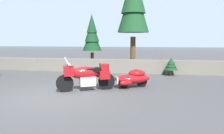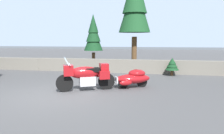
{
  "view_description": "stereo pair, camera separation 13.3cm",
  "coord_description": "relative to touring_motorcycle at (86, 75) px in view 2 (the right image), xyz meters",
  "views": [
    {
      "loc": [
        3.34,
        -7.05,
        1.97
      ],
      "look_at": [
        1.68,
        1.8,
        0.85
      ],
      "focal_mm": 34.7,
      "sensor_mm": 36.0,
      "label": 1
    },
    {
      "loc": [
        3.47,
        -7.02,
        1.97
      ],
      "look_at": [
        1.68,
        1.8,
        0.85
      ],
      "focal_mm": 34.7,
      "sensor_mm": 36.0,
      "label": 2
    }
  ],
  "objects": [
    {
      "name": "ground_plane",
      "position": [
        -0.8,
        -0.96,
        -0.62
      ],
      "size": [
        80.0,
        80.0,
        0.0
      ],
      "primitive_type": "plane",
      "color": "#4C4C4F"
    },
    {
      "name": "stone_guard_wall",
      "position": [
        -0.98,
        5.02,
        -0.23
      ],
      "size": [
        24.0,
        0.63,
        0.8
      ],
      "color": "slate",
      "rests_on": "ground"
    },
    {
      "name": "distant_ridgeline",
      "position": [
        -0.8,
        95.02,
        7.38
      ],
      "size": [
        240.0,
        80.0,
        16.0
      ],
      "primitive_type": "cube",
      "color": "#8C9EB7",
      "rests_on": "ground"
    },
    {
      "name": "touring_motorcycle",
      "position": [
        0.0,
        0.0,
        0.0
      ],
      "size": [
        2.13,
        1.34,
        1.33
      ],
      "color": "black",
      "rests_on": "ground"
    },
    {
      "name": "car_shaped_trailer",
      "position": [
        1.76,
        0.88,
        -0.21
      ],
      "size": [
        2.13,
        1.31,
        0.76
      ],
      "color": "black",
      "rests_on": "ground"
    },
    {
      "name": "pine_tree_secondary",
      "position": [
        -1.69,
        6.85,
        1.75
      ],
      "size": [
        1.34,
        1.34,
        3.78
      ],
      "color": "brown",
      "rests_on": "ground"
    },
    {
      "name": "pine_sapling_near",
      "position": [
        3.57,
        4.36,
        0.0
      ],
      "size": [
        0.77,
        0.77,
        1.0
      ],
      "color": "brown",
      "rests_on": "ground"
    }
  ]
}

